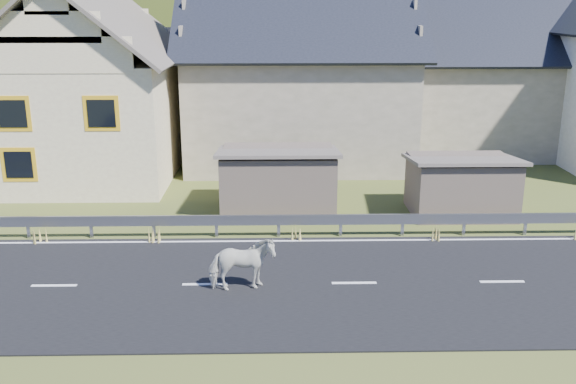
{
  "coord_description": "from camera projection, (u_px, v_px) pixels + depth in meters",
  "views": [
    {
      "loc": [
        -2.1,
        -15.74,
        7.26
      ],
      "look_at": [
        -1.74,
        1.53,
        2.15
      ],
      "focal_mm": 40.0,
      "sensor_mm": 36.0,
      "label": 1
    }
  ],
  "objects": [
    {
      "name": "ground",
      "position": [
        354.0,
        284.0,
        17.2
      ],
      "size": [
        160.0,
        160.0,
        0.0
      ],
      "primitive_type": "plane",
      "color": "#38481A",
      "rests_on": "ground"
    },
    {
      "name": "road",
      "position": [
        354.0,
        284.0,
        17.19
      ],
      "size": [
        60.0,
        7.0,
        0.04
      ],
      "primitive_type": "cube",
      "color": "black",
      "rests_on": "ground"
    },
    {
      "name": "lane_markings",
      "position": [
        354.0,
        283.0,
        17.18
      ],
      "size": [
        60.0,
        6.6,
        0.01
      ],
      "primitive_type": "cube",
      "color": "silver",
      "rests_on": "road"
    },
    {
      "name": "guardrail",
      "position": [
        341.0,
        220.0,
        20.57
      ],
      "size": [
        28.1,
        0.09,
        0.75
      ],
      "color": "#93969B",
      "rests_on": "ground"
    },
    {
      "name": "shed_left",
      "position": [
        278.0,
        181.0,
        23.08
      ],
      "size": [
        4.3,
        3.3,
        2.4
      ],
      "primitive_type": "cube",
      "color": "#6B594D",
      "rests_on": "ground"
    },
    {
      "name": "shed_right",
      "position": [
        461.0,
        186.0,
        22.75
      ],
      "size": [
        3.8,
        2.9,
        2.2
      ],
      "primitive_type": "cube",
      "color": "#6B594D",
      "rests_on": "ground"
    },
    {
      "name": "house_cream",
      "position": [
        89.0,
        74.0,
        27.26
      ],
      "size": [
        7.8,
        9.8,
        8.3
      ],
      "color": "#F6E9B8",
      "rests_on": "ground"
    },
    {
      "name": "house_stone_a",
      "position": [
        298.0,
        61.0,
        30.24
      ],
      "size": [
        10.8,
        9.8,
        8.9
      ],
      "color": "tan",
      "rests_on": "ground"
    },
    {
      "name": "house_stone_b",
      "position": [
        493.0,
        65.0,
        32.47
      ],
      "size": [
        9.8,
        8.8,
        8.1
      ],
      "color": "tan",
      "rests_on": "ground"
    },
    {
      "name": "mountain",
      "position": [
        298.0,
        96.0,
        195.53
      ],
      "size": [
        440.0,
        280.0,
        260.0
      ],
      "primitive_type": "ellipsoid",
      "color": "#203112",
      "rests_on": "ground"
    },
    {
      "name": "horse",
      "position": [
        242.0,
        264.0,
        16.59
      ],
      "size": [
        1.04,
        1.79,
        1.43
      ],
      "primitive_type": "imported",
      "rotation": [
        0.0,
        0.0,
        1.74
      ],
      "color": "beige",
      "rests_on": "road"
    }
  ]
}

